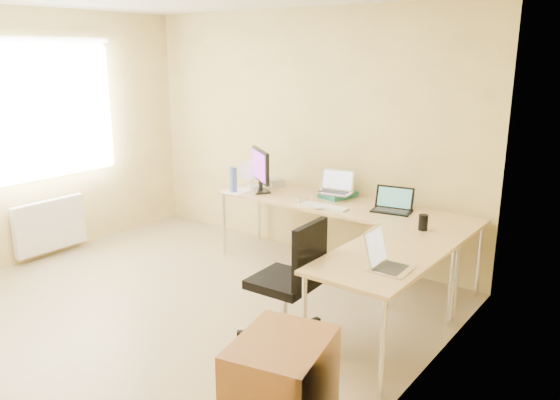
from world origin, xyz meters
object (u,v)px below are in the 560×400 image
Objects in this scene: laptop_black at (392,200)px; office_chair at (284,278)px; laptop_return at (390,254)px; desk_fan at (251,175)px; monitor at (261,171)px; keyboard at (324,207)px; mug at (254,190)px; laptop_center at (334,182)px; water_bottle at (233,180)px; desk_main at (340,239)px; desk_return at (383,300)px.

laptop_black is 0.36× the size of office_chair.
desk_fan is at bearing 58.91° from laptop_return.
monitor reaches higher than keyboard.
desk_fan is 2.02m from office_chair.
mug is at bearing -69.24° from desk_fan.
monitor is 1.50× the size of laptop_black.
laptop_center is 0.98m from desk_fan.
keyboard is at bearing 4.16° from water_bottle.
laptop_black is 1.42m from laptop_return.
keyboard is at bearing -35.44° from desk_fan.
laptop_black reaches higher than laptop_return.
desk_main is at bearing 14.80° from water_bottle.
office_chair reaches higher than desk_return.
desk_fan is (-0.97, -0.13, -0.03)m from laptop_center.
laptop_black is at bearing 22.60° from keyboard.
laptop_center reaches higher than office_chair.
desk_return is at bearing -53.24° from laptop_center.
desk_return is 2.44× the size of monitor.
monitor is at bearing -49.60° from desk_fan.
desk_fan is (0.00, 0.29, 0.00)m from water_bottle.
monitor is 5.16× the size of mug.
desk_fan reaches higher than laptop_black.
laptop_center is at bearing 141.08° from desk_main.
water_bottle is 0.29m from desk_fan.
mug is at bearing 157.66° from desk_return.
desk_main is at bearing 174.13° from laptop_black.
keyboard is 1.69× the size of desk_fan.
keyboard reaches higher than desk_main.
mug is 0.31× the size of laptop_return.
monitor is at bearing 58.56° from laptop_return.
desk_return is 12.61× the size of mug.
desk_fan reaches higher than water_bottle.
keyboard is (0.87, -0.11, -0.22)m from monitor.
water_bottle is at bearing -114.32° from desk_fan.
laptop_black is (0.52, 0.04, 0.48)m from desk_main.
laptop_center is at bearing 135.12° from desk_return.
monitor reaches higher than desk_fan.
laptop_center is at bearing 52.05° from monitor.
desk_fan is at bearing 135.08° from mug.
laptop_center reaches higher than laptop_black.
desk_fan is 0.83× the size of laptop_return.
mug is 0.32m from desk_fan.
monitor reaches higher than laptop_black.
desk_fan is at bearing -179.64° from desk_main.
monitor reaches higher than office_chair.
mug is (-1.88, 0.77, 0.41)m from desk_return.
laptop_center is 3.40× the size of mug.
laptop_return reaches higher than desk_return.
monitor reaches higher than mug.
laptop_return is at bearing -53.14° from desk_fan.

